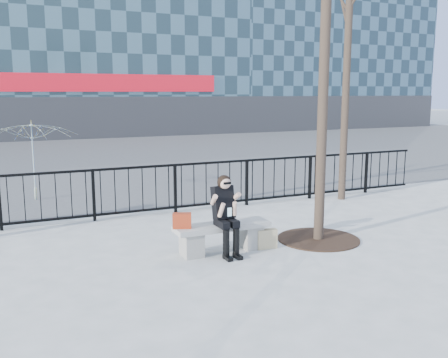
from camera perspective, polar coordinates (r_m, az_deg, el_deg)
name	(u,v)px	position (r m, az deg, el deg)	size (l,w,h in m)	color
ground	(222,252)	(8.58, -0.22, -8.29)	(120.00, 120.00, 0.00)	gray
street_surface	(82,154)	(22.84, -15.91, 2.81)	(60.00, 23.00, 0.01)	#474747
railing	(167,189)	(11.16, -6.57, -1.14)	(14.00, 0.06, 1.10)	black
tree_grate	(318,239)	(9.40, 10.73, -6.75)	(1.50, 1.50, 0.02)	black
bench_main	(222,235)	(8.49, -0.22, -6.36)	(1.65, 0.46, 0.49)	gray
seated_woman	(226,215)	(8.25, 0.24, -4.19)	(0.50, 0.64, 1.34)	black
handbag	(182,221)	(8.17, -4.83, -4.77)	(0.30, 0.14, 0.25)	#982B12
shopping_bag	(267,239)	(8.73, 4.88, -6.84)	(0.36, 0.13, 0.34)	beige
vendor_umbrella	(33,161)	(13.20, -20.99, 1.94)	(2.18, 2.22, 2.00)	gold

